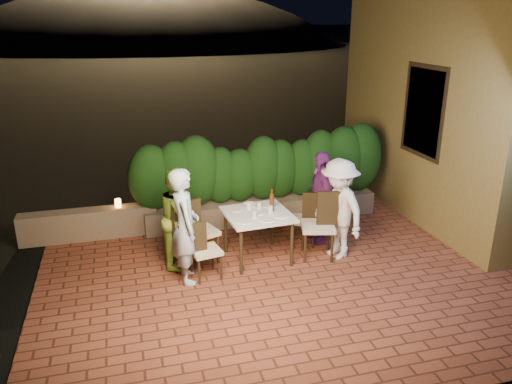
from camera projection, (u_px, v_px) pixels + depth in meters
name	position (u px, v px, depth m)	size (l,w,h in m)	color
ground	(294.00, 283.00, 7.00)	(400.00, 400.00, 0.00)	black
terrace_floor	(283.00, 270.00, 7.47)	(7.00, 6.00, 0.15)	brown
building_wall	(450.00, 76.00, 8.88)	(1.60, 5.00, 5.00)	olive
window_pane	(425.00, 111.00, 8.40)	(0.08, 1.00, 1.40)	black
window_frame	(424.00, 111.00, 8.39)	(0.06, 1.15, 1.55)	black
planter	(262.00, 209.00, 9.07)	(4.20, 0.55, 0.40)	brown
hedge	(262.00, 170.00, 8.82)	(4.00, 0.70, 1.10)	#13360E
parapet	(89.00, 224.00, 8.30)	(2.20, 0.30, 0.50)	brown
hill	(150.00, 79.00, 63.35)	(52.00, 40.00, 22.00)	black
dining_table	(258.00, 236.00, 7.54)	(0.95, 0.95, 0.75)	white
plate_nw	(245.00, 221.00, 7.10)	(0.21, 0.21, 0.01)	white
plate_sw	(236.00, 210.00, 7.54)	(0.20, 0.20, 0.01)	white
plate_ne	(280.00, 215.00, 7.31)	(0.25, 0.25, 0.01)	white
plate_se	(270.00, 205.00, 7.70)	(0.25, 0.25, 0.01)	white
plate_centre	(259.00, 213.00, 7.42)	(0.20, 0.20, 0.01)	white
plate_front	(267.00, 219.00, 7.17)	(0.24, 0.24, 0.01)	white
glass_nw	(254.00, 214.00, 7.22)	(0.06, 0.06, 0.11)	silver
glass_sw	(249.00, 205.00, 7.56)	(0.07, 0.07, 0.11)	silver
glass_ne	(270.00, 209.00, 7.39)	(0.07, 0.07, 0.12)	silver
glass_se	(259.00, 206.00, 7.56)	(0.06, 0.06, 0.11)	silver
beer_bottle	(272.00, 200.00, 7.46)	(0.07, 0.07, 0.34)	#47240B
bowl	(249.00, 205.00, 7.68)	(0.18, 0.18, 0.04)	white
chair_left_front	(206.00, 249.00, 6.98)	(0.40, 0.40, 0.86)	black
chair_left_back	(200.00, 230.00, 7.41)	(0.47, 0.47, 1.02)	black
chair_right_front	(318.00, 225.00, 7.56)	(0.49, 0.49, 1.06)	black
chair_right_back	(303.00, 218.00, 8.03)	(0.41, 0.41, 0.88)	black
diner_blue	(185.00, 226.00, 6.79)	(0.60, 0.39, 1.64)	#AAC7DA
diner_green	(180.00, 217.00, 7.28)	(0.72, 0.56, 1.48)	#A2D041
diner_white	(339.00, 209.00, 7.49)	(1.00, 0.58, 1.56)	white
diner_purple	(321.00, 197.00, 8.05)	(0.89, 0.37, 1.52)	#73297D
parapet_lamp	(118.00, 203.00, 8.31)	(0.10, 0.10, 0.14)	orange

